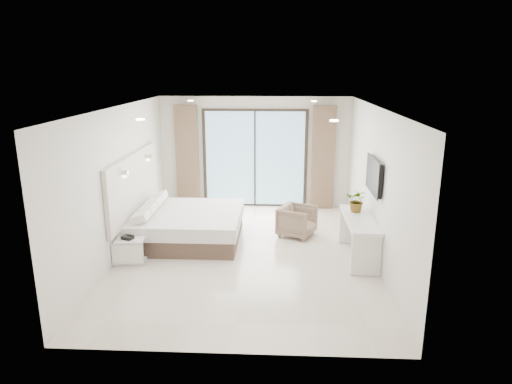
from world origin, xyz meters
The scene contains 8 objects.
ground centered at (0.00, 0.00, 0.00)m, with size 6.20×6.20×0.00m, color beige.
room_shell centered at (-0.20, 0.81, 1.58)m, with size 4.62×6.22×2.72m.
bed centered at (-1.25, 0.63, 0.31)m, with size 2.13×2.02×0.73m.
nightstand centered at (-2.02, -0.51, 0.23)m, with size 0.54×0.46×0.45m.
phone centered at (-2.05, -0.55, 0.49)m, with size 0.19×0.14×0.06m, color black.
console_desk centered at (2.04, -0.10, 0.56)m, with size 0.51×1.63×0.77m.
plant centered at (2.04, 0.25, 0.94)m, with size 0.39×0.43×0.34m, color #33662D.
armchair centered at (0.97, 1.00, 0.34)m, with size 0.67×0.63×0.69m, color #8E725D.
Camera 1 is at (0.57, -7.90, 3.36)m, focal length 32.00 mm.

